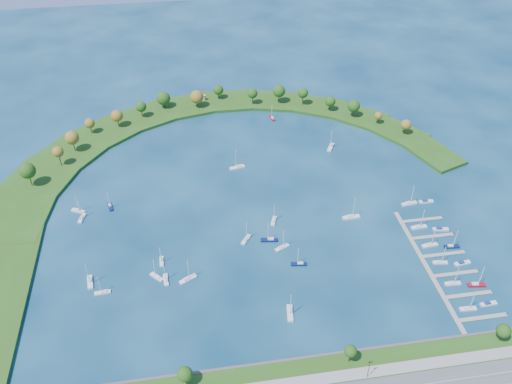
{
  "coord_description": "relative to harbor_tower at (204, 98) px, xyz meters",
  "views": [
    {
      "loc": [
        -31.37,
        -225.29,
        186.15
      ],
      "look_at": [
        5.0,
        5.0,
        4.0
      ],
      "focal_mm": 37.19,
      "sensor_mm": 36.0,
      "label": 1
    }
  ],
  "objects": [
    {
      "name": "docked_boat_1",
      "position": [
        110.7,
        -208.05,
        -3.47
      ],
      "size": [
        7.76,
        2.5,
        1.56
      ],
      "rotation": [
        0.0,
        0.0,
        0.05
      ],
      "color": "silver",
      "rests_on": "ground"
    },
    {
      "name": "moored_boat_12",
      "position": [
        -60.7,
        -174.21,
        -3.18
      ],
      "size": [
        7.45,
        2.6,
        10.75
      ],
      "rotation": [
        0.0,
        0.0,
        3.22
      ],
      "color": "silver",
      "rests_on": "ground"
    },
    {
      "name": "breakwater",
      "position": [
        -31.61,
        -71.97,
        -3.06
      ],
      "size": [
        286.74,
        247.64,
        2.0
      ],
      "color": "#2A4A13",
      "rests_on": "ground"
    },
    {
      "name": "breakwater_trees",
      "position": [
        -3.73,
        -31.82,
        6.31
      ],
      "size": [
        239.91,
        95.76,
        14.86
      ],
      "color": "#382314",
      "rests_on": "breakwater"
    },
    {
      "name": "docked_boat_0",
      "position": [
        100.25,
        -209.26,
        -3.17
      ],
      "size": [
        7.65,
        2.54,
        11.09
      ],
      "rotation": [
        0.0,
        0.0,
        -0.06
      ],
      "color": "silver",
      "rests_on": "ground"
    },
    {
      "name": "docked_boat_8",
      "position": [
        100.23,
        -154.3,
        -3.13
      ],
      "size": [
        8.48,
        2.76,
        12.32
      ],
      "rotation": [
        0.0,
        0.0,
        0.05
      ],
      "color": "silver",
      "rests_on": "ground"
    },
    {
      "name": "moored_boat_16",
      "position": [
        25.84,
        -137.51,
        -3.17
      ],
      "size": [
        4.51,
        7.67,
        10.9
      ],
      "rotation": [
        0.0,
        0.0,
        1.22
      ],
      "color": "silver",
      "rests_on": "ground"
    },
    {
      "name": "harbor_tower",
      "position": [
        0.0,
        0.0,
        0.0
      ],
      "size": [
        2.6,
        2.6,
        3.99
      ],
      "color": "gray",
      "rests_on": "breakwater"
    },
    {
      "name": "moored_boat_8",
      "position": [
        44.4,
        -30.74,
        -3.19
      ],
      "size": [
        3.54,
        7.23,
        10.25
      ],
      "rotation": [
        0.0,
        0.0,
        1.81
      ],
      "color": "maroon",
      "rests_on": "ground"
    },
    {
      "name": "moored_boat_5",
      "position": [
        -66.97,
        -166.86,
        -3.12
      ],
      "size": [
        3.57,
        8.86,
        12.66
      ],
      "rotation": [
        0.0,
        0.0,
        4.85
      ],
      "color": "silver",
      "rests_on": "ground"
    },
    {
      "name": "docked_boat_9",
      "position": [
        110.7,
        -157.61,
        -3.44
      ],
      "size": [
        8.34,
        3.53,
        1.65
      ],
      "rotation": [
        0.0,
        0.0,
        -0.16
      ],
      "color": "silver",
      "rests_on": "ground"
    },
    {
      "name": "docked_boat_3",
      "position": [
        110.73,
        -196.66,
        -3.14
      ],
      "size": [
        8.52,
        3.46,
        12.17
      ],
      "rotation": [
        0.0,
        0.0,
        -0.14
      ],
      "color": "maroon",
      "rests_on": "ground"
    },
    {
      "name": "moored_boat_2",
      "position": [
        20.9,
        -151.65,
        -3.13
      ],
      "size": [
        8.77,
        3.53,
        12.52
      ],
      "rotation": [
        0.0,
        0.0,
        3.0
      ],
      "color": "#0B1945",
      "rests_on": "ground"
    },
    {
      "name": "docked_boat_5",
      "position": [
        110.7,
        -182.51,
        -3.44
      ],
      "size": [
        8.27,
        3.1,
        1.65
      ],
      "rotation": [
        0.0,
        0.0,
        0.11
      ],
      "color": "silver",
      "rests_on": "ground"
    },
    {
      "name": "moored_boat_15",
      "position": [
        26.29,
        -158.18,
        -3.16
      ],
      "size": [
        7.97,
        5.3,
        11.45
      ],
      "rotation": [
        0.0,
        0.0,
        0.44
      ],
      "color": "silver",
      "rests_on": "ground"
    },
    {
      "name": "moored_boat_13",
      "position": [
        67.37,
        -141.1,
        -3.08
      ],
      "size": [
        9.56,
        3.14,
        13.86
      ],
      "rotation": [
        0.0,
        0.0,
        6.34
      ],
      "color": "silver",
      "rests_on": "ground"
    },
    {
      "name": "moored_boat_6",
      "position": [
        21.69,
        -199.27,
        -3.1
      ],
      "size": [
        3.86,
        9.34,
        13.33
      ],
      "rotation": [
        0.0,
        0.0,
        4.56
      ],
      "color": "silver",
      "rests_on": "ground"
    },
    {
      "name": "docked_boat_6",
      "position": [
        100.24,
        -168.14,
        -3.14
      ],
      "size": [
        8.34,
        2.98,
        12.02
      ],
      "rotation": [
        0.0,
        0.0,
        0.09
      ],
      "color": "silver",
      "rests_on": "ground"
    },
    {
      "name": "moored_boat_0",
      "position": [
        -75.3,
        -119.29,
        -3.16
      ],
      "size": [
        3.9,
        7.94,
        11.24
      ],
      "rotation": [
        0.0,
        0.0,
        1.33
      ],
      "color": "silver",
      "rests_on": "ground"
    },
    {
      "name": "moored_boat_14",
      "position": [
        -33.65,
        -158.44,
        -3.19
      ],
      "size": [
        1.97,
        6.86,
        10.05
      ],
      "rotation": [
        0.0,
        0.0,
        4.72
      ],
      "color": "silver",
      "rests_on": "ground"
    },
    {
      "name": "dock_system",
      "position": [
        100.01,
        -181.69,
        -3.7
      ],
      "size": [
        24.28,
        82.0,
        1.6
      ],
      "color": "gray",
      "rests_on": "ground"
    },
    {
      "name": "moored_boat_4",
      "position": [
        32.14,
        -170.61,
        -3.16
      ],
      "size": [
        7.83,
        3.2,
        11.18
      ],
      "rotation": [
        0.0,
        0.0,
        3.0
      ],
      "color": "#0B1945",
      "rests_on": "ground"
    },
    {
      "name": "moored_boat_18",
      "position": [
        74.77,
        -72.94,
        -3.09
      ],
      "size": [
        6.84,
        9.42,
        13.72
      ],
      "rotation": [
        0.0,
        0.0,
        4.2
      ],
      "color": "silver",
      "rests_on": "ground"
    },
    {
      "name": "docked_boat_2",
      "position": [
        100.25,
        -194.09,
        -3.17
      ],
      "size": [
        7.61,
        2.54,
        11.02
      ],
      "rotation": [
        0.0,
        0.0,
        -0.06
      ],
      "color": "silver",
      "rests_on": "ground"
    },
    {
      "name": "moored_boat_10",
      "position": [
        -21.66,
        -172.29,
        -3.12
      ],
      "size": [
        8.8,
        6.25,
        12.77
      ],
      "rotation": [
        0.0,
        0.0,
        0.49
      ],
      "color": "silver",
      "rests_on": "ground"
    },
    {
      "name": "moored_boat_17",
      "position": [
        -36.14,
        -168.39,
        -3.17
      ],
      "size": [
        6.76,
        6.89,
        11.08
      ],
      "rotation": [
        0.0,
        0.0,
        2.34
      ],
      "color": "silver",
      "rests_on": "ground"
    },
    {
      "name": "moored_boat_11",
      "position": [
        13.05,
        -85.77,
        -3.09
      ],
      "size": [
        9.66,
        4.58,
        13.7
      ],
      "rotation": [
        0.0,
        0.0,
        3.36
      ],
      "color": "silver",
      "rests_on": "ground"
    },
    {
      "name": "moored_boat_7",
      "position": [
        9.21,
        -149.51,
        -3.16
      ],
      "size": [
        6.22,
        7.51,
        11.3
      ],
      "rotation": [
        0.0,
        0.0,
        0.95
      ],
      "color": "silver",
      "rests_on": "ground"
    },
    {
      "name": "moored_boat_3",
      "position": [
        -31.91,
        -170.96,
        -3.17
      ],
      "size": [
        2.65,
        7.66,
        11.07
      ],
      "rotation": [
        0.0,
        0.0,
        1.64
      ],
      "color": "silver",
      "rests_on": "ground"
    },
    {
      "name": "docked_boat_7",
      "position": [
        110.74,
        -170.73,
        -3.16
      ],
      "size": [
        7.85,
        2.88,
        11.29
      ],
      "rotation": [
        0.0,
        0.0,
        -0.1
      ],
      "color": "#0B1945",
      "rests_on": "ground"
    },
    {
      "name": "docked_boat_10",
      "position": [
        102.63,
        -134.92,
        -3.12
      ],
      "size": [
        8.91,
        3.48,
        12.76
      ],
      "rotation": [
        0.0,
        0.0,
        0.12
      ],
      "color": "silver",
      "rests_on": "ground"
    },
    {
      "name": "moored_boat_9",
      "position": [
        -78.0,
        -112.65,
        -3.15
      ],
      "size": [
        8.01,
        5.65,
        11.61
      ],
      "rotation": [
        0.0,
        0.0,
        5.8
      ],
      "color": "silver",
      "rests_on": "ground"
    },
    {
      "name": "docked_boat_4",
      "position": [
        100.25,
        -180.33,
        -3.18
      ],
      "size": [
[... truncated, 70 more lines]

